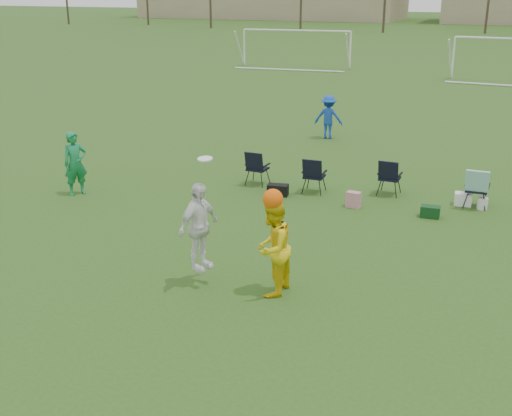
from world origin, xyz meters
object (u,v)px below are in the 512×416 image
at_px(goal_left, 296,38).
at_px(fielder_green_near, 75,163).
at_px(fielder_blue, 328,117).
at_px(center_contest, 244,238).

bearing_deg(goal_left, fielder_green_near, -88.06).
bearing_deg(goal_left, fielder_blue, -73.24).
bearing_deg(fielder_green_near, center_contest, -83.33).
height_order(fielder_blue, goal_left, goal_left).
height_order(fielder_green_near, goal_left, goal_left).
distance_m(fielder_green_near, center_contest, 7.28).
bearing_deg(center_contest, fielder_blue, 98.96).
distance_m(fielder_green_near, fielder_blue, 9.89).
distance_m(fielder_blue, center_contest, 12.59).
height_order(fielder_green_near, center_contest, center_contest).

